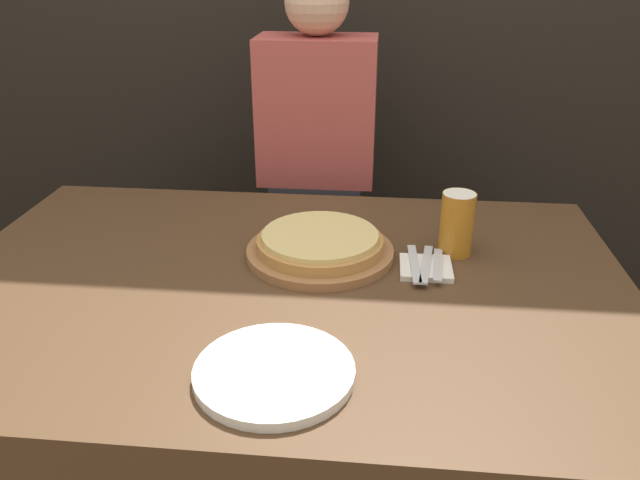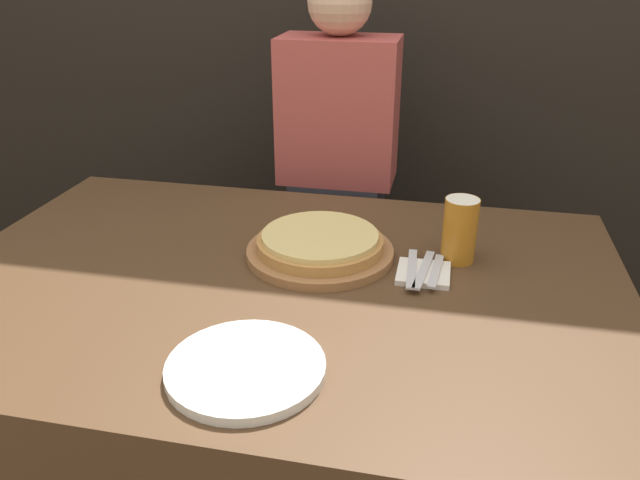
% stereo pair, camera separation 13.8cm
% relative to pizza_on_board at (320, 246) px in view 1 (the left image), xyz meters
% --- Properties ---
extents(dining_table, '(1.44, 0.99, 0.73)m').
position_rel_pizza_on_board_xyz_m(dining_table, '(-0.07, -0.12, -0.39)').
color(dining_table, '#4C331E').
rests_on(dining_table, ground_plane).
extents(pizza_on_board, '(0.33, 0.33, 0.06)m').
position_rel_pizza_on_board_xyz_m(pizza_on_board, '(0.00, 0.00, 0.00)').
color(pizza_on_board, '#99663D').
rests_on(pizza_on_board, dining_table).
extents(beer_glass, '(0.07, 0.07, 0.14)m').
position_rel_pizza_on_board_xyz_m(beer_glass, '(0.30, 0.05, 0.05)').
color(beer_glass, '#B7701E').
rests_on(beer_glass, dining_table).
extents(dinner_plate, '(0.26, 0.26, 0.02)m').
position_rel_pizza_on_board_xyz_m(dinner_plate, '(-0.03, -0.44, -0.02)').
color(dinner_plate, white).
rests_on(dinner_plate, dining_table).
extents(napkin_stack, '(0.11, 0.11, 0.01)m').
position_rel_pizza_on_board_xyz_m(napkin_stack, '(0.23, -0.04, -0.02)').
color(napkin_stack, white).
rests_on(napkin_stack, dining_table).
extents(fork, '(0.03, 0.17, 0.00)m').
position_rel_pizza_on_board_xyz_m(fork, '(0.21, -0.04, -0.01)').
color(fork, silver).
rests_on(fork, napkin_stack).
extents(dinner_knife, '(0.04, 0.18, 0.00)m').
position_rel_pizza_on_board_xyz_m(dinner_knife, '(0.23, -0.04, -0.01)').
color(dinner_knife, silver).
rests_on(dinner_knife, napkin_stack).
extents(spoon, '(0.03, 0.15, 0.00)m').
position_rel_pizza_on_board_xyz_m(spoon, '(0.26, -0.04, -0.01)').
color(spoon, silver).
rests_on(spoon, napkin_stack).
extents(diner_person, '(0.34, 0.20, 1.31)m').
position_rel_pizza_on_board_xyz_m(diner_person, '(-0.06, 0.57, -0.11)').
color(diner_person, '#33333D').
rests_on(diner_person, ground_plane).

